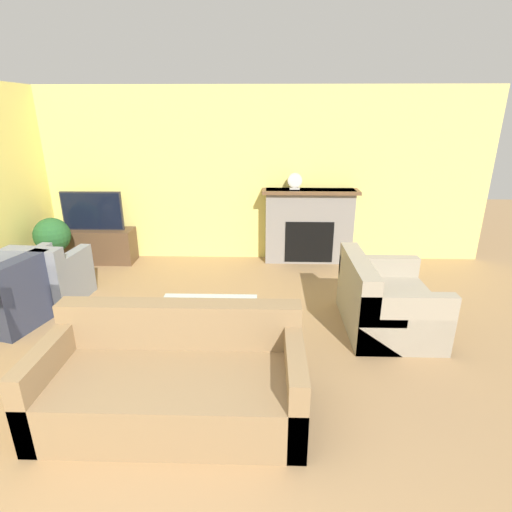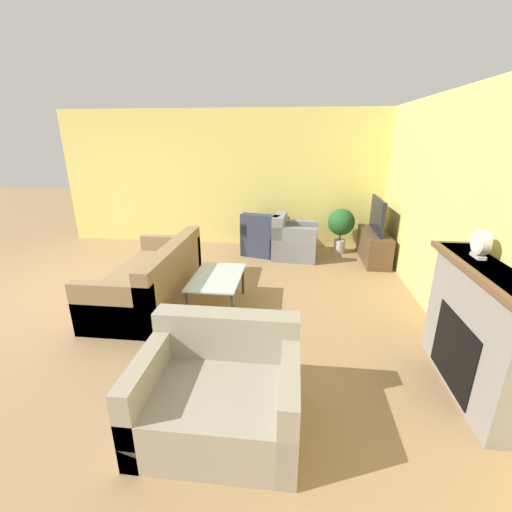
{
  "view_description": "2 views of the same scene",
  "coord_description": "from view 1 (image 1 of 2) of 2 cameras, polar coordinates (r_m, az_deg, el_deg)",
  "views": [
    {
      "loc": [
        0.77,
        -1.23,
        2.32
      ],
      "look_at": [
        0.65,
        3.12,
        0.74
      ],
      "focal_mm": 28.0,
      "sensor_mm": 36.0,
      "label": 1
    },
    {
      "loc": [
        4.22,
        3.35,
        2.19
      ],
      "look_at": [
        0.33,
        2.91,
        0.81
      ],
      "focal_mm": 24.0,
      "sensor_mm": 36.0,
      "label": 2
    }
  ],
  "objects": [
    {
      "name": "wall_back",
      "position": [
        6.49,
        -5.32,
        11.26
      ],
      "size": [
        8.52,
        0.06,
        2.7
      ],
      "color": "#EADB72",
      "rests_on": "ground_plane"
    },
    {
      "name": "fireplace",
      "position": [
        6.45,
        7.56,
        4.47
      ],
      "size": [
        1.5,
        0.36,
        1.18
      ],
      "color": "gray",
      "rests_on": "ground_plane"
    },
    {
      "name": "tv_stand",
      "position": [
        6.96,
        -21.72,
        1.38
      ],
      "size": [
        1.19,
        0.41,
        0.55
      ],
      "color": "brown",
      "rests_on": "ground_plane"
    },
    {
      "name": "tv",
      "position": [
        6.81,
        -22.34,
        5.98
      ],
      "size": [
        0.95,
        0.06,
        0.61
      ],
      "color": "#232328",
      "rests_on": "tv_stand"
    },
    {
      "name": "couch_sectional",
      "position": [
        3.42,
        -11.53,
        -17.08
      ],
      "size": [
        2.04,
        0.96,
        0.82
      ],
      "color": "#8C704C",
      "rests_on": "ground_plane"
    },
    {
      "name": "couch_loveseat",
      "position": [
        4.73,
        17.9,
        -6.52
      ],
      "size": [
        0.95,
        1.21,
        0.82
      ],
      "rotation": [
        0.0,
        0.0,
        1.57
      ],
      "color": "#9E937F",
      "rests_on": "ground_plane"
    },
    {
      "name": "armchair_by_window",
      "position": [
        5.39,
        -32.09,
        -5.3
      ],
      "size": [
        0.99,
        0.91,
        0.82
      ],
      "rotation": [
        0.0,
        0.0,
        -1.82
      ],
      "color": "#33384C",
      "rests_on": "ground_plane"
    },
    {
      "name": "armchair_accent",
      "position": [
        5.7,
        -27.17,
        -3.12
      ],
      "size": [
        0.76,
        0.86,
        0.82
      ],
      "rotation": [
        0.0,
        0.0,
        3.05
      ],
      "color": "gray",
      "rests_on": "ground_plane"
    },
    {
      "name": "coffee_table",
      "position": [
        4.12,
        -6.97,
        -7.83
      ],
      "size": [
        1.0,
        0.63,
        0.45
      ],
      "color": "#333338",
      "rests_on": "ground_plane"
    },
    {
      "name": "potted_plant",
      "position": [
        6.56,
        -27.06,
        2.29
      ],
      "size": [
        0.51,
        0.51,
        0.87
      ],
      "color": "beige",
      "rests_on": "ground_plane"
    },
    {
      "name": "mantel_clock",
      "position": [
        6.29,
        5.57,
        10.62
      ],
      "size": [
        0.22,
        0.07,
        0.25
      ],
      "color": "beige",
      "rests_on": "fireplace"
    }
  ]
}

